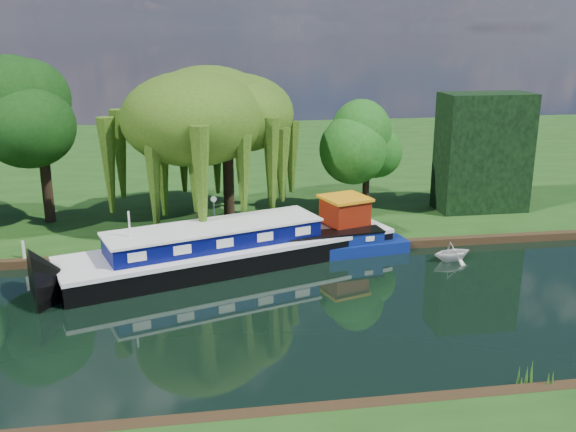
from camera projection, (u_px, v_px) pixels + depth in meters
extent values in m
plane|color=black|center=(215.00, 319.00, 28.82)|extent=(120.00, 120.00, 0.00)
cube|color=#163A0F|center=(198.00, 163.00, 60.99)|extent=(120.00, 52.00, 0.45)
cube|color=black|center=(233.00, 256.00, 35.41)|extent=(18.92, 9.67, 1.24)
cube|color=silver|center=(233.00, 244.00, 35.21)|extent=(19.04, 9.78, 0.23)
cube|color=#040949|center=(215.00, 236.00, 34.59)|extent=(11.86, 6.39, 0.98)
cube|color=silver|center=(214.00, 226.00, 34.43)|extent=(12.12, 6.65, 0.12)
cube|color=maroon|center=(345.00, 212.00, 38.10)|extent=(2.86, 2.86, 1.55)
cube|color=orange|center=(345.00, 198.00, 37.86)|extent=(3.18, 3.18, 0.16)
cylinder|color=silver|center=(130.00, 235.00, 32.41)|extent=(0.10, 0.10, 2.47)
cube|color=navy|center=(321.00, 252.00, 36.61)|extent=(10.56, 3.16, 0.78)
cube|color=navy|center=(321.00, 240.00, 36.41)|extent=(7.40, 2.30, 0.65)
cube|color=black|center=(321.00, 234.00, 36.30)|extent=(7.50, 2.40, 0.09)
cube|color=silver|center=(278.00, 248.00, 35.02)|extent=(0.52, 0.12, 0.28)
cube|color=silver|center=(310.00, 245.00, 35.53)|extent=(0.52, 0.12, 0.28)
cube|color=silver|center=(340.00, 242.00, 36.04)|extent=(0.52, 0.12, 0.28)
cube|color=silver|center=(370.00, 239.00, 36.55)|extent=(0.52, 0.12, 0.28)
imported|color=silver|center=(452.00, 260.00, 36.13)|extent=(2.63, 2.39, 1.20)
cylinder|color=black|center=(200.00, 182.00, 40.38)|extent=(0.73, 0.73, 5.64)
ellipsoid|color=#2E4A0F|center=(198.00, 117.00, 39.23)|extent=(7.88, 7.88, 5.09)
cylinder|color=black|center=(229.00, 182.00, 41.47)|extent=(0.73, 0.73, 5.13)
ellipsoid|color=#2E4A0F|center=(227.00, 125.00, 40.43)|extent=(7.00, 7.00, 4.53)
cylinder|color=black|center=(45.00, 166.00, 40.87)|extent=(0.75, 0.75, 7.39)
ellipsoid|color=black|center=(40.00, 118.00, 40.02)|extent=(5.91, 5.91, 5.91)
cylinder|color=black|center=(366.00, 177.00, 43.12)|extent=(0.42, 0.42, 5.04)
ellipsoid|color=#144A12|center=(367.00, 147.00, 42.54)|extent=(4.03, 4.03, 4.03)
cube|color=black|center=(483.00, 152.00, 43.67)|extent=(6.00, 3.00, 8.00)
cylinder|color=silver|center=(214.00, 220.00, 38.41)|extent=(0.10, 0.10, 2.20)
sphere|color=white|center=(214.00, 199.00, 38.05)|extent=(0.36, 0.36, 0.36)
cylinder|color=silver|center=(24.00, 250.00, 35.03)|extent=(0.16, 0.16, 1.00)
cylinder|color=silver|center=(136.00, 244.00, 35.92)|extent=(0.16, 0.16, 1.00)
cylinder|color=silver|center=(260.00, 238.00, 36.96)|extent=(0.16, 0.16, 1.00)
cylinder|color=silver|center=(361.00, 233.00, 37.86)|extent=(0.16, 0.16, 1.00)
cone|color=#1D4F15|center=(532.00, 377.00, 23.01)|extent=(1.20, 1.20, 1.10)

